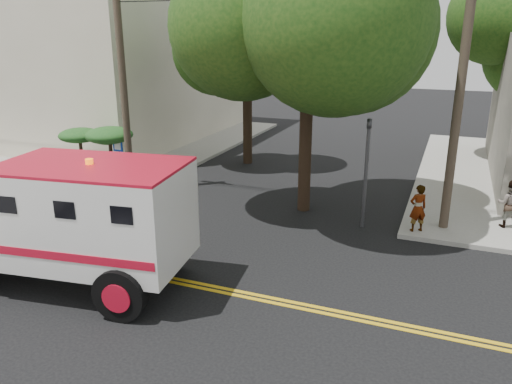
% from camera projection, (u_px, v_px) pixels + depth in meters
% --- Properties ---
extents(ground, '(100.00, 100.00, 0.00)m').
position_uv_depth(ground, '(176.00, 281.00, 12.95)').
color(ground, black).
rests_on(ground, ground).
extents(sidewalk_nw, '(17.00, 17.00, 0.15)m').
position_uv_depth(sidewalk_nw, '(95.00, 139.00, 29.63)').
color(sidewalk_nw, gray).
rests_on(sidewalk_nw, ground).
extents(building_left, '(16.00, 14.00, 10.00)m').
position_uv_depth(building_left, '(76.00, 49.00, 30.10)').
color(building_left, beige).
rests_on(building_left, sidewalk_nw).
extents(utility_pole_left, '(0.28, 0.28, 9.00)m').
position_uv_depth(utility_pole_left, '(123.00, 78.00, 18.85)').
color(utility_pole_left, '#382D23').
rests_on(utility_pole_left, ground).
extents(utility_pole_right, '(0.28, 0.28, 9.00)m').
position_uv_depth(utility_pole_right, '(460.00, 91.00, 14.83)').
color(utility_pole_right, '#382D23').
rests_on(utility_pole_right, ground).
extents(tree_left, '(4.48, 4.20, 7.70)m').
position_uv_depth(tree_left, '(252.00, 42.00, 22.56)').
color(tree_left, black).
rests_on(tree_left, ground).
extents(traffic_signal, '(0.15, 0.18, 3.60)m').
position_uv_depth(traffic_signal, '(367.00, 162.00, 15.88)').
color(traffic_signal, '#3F3F42').
rests_on(traffic_signal, ground).
extents(accessibility_sign, '(0.45, 0.10, 2.02)m').
position_uv_depth(accessibility_sign, '(119.00, 156.00, 20.18)').
color(accessibility_sign, '#3F3F42').
rests_on(accessibility_sign, ground).
extents(palm_planter, '(3.52, 2.63, 2.36)m').
position_uv_depth(palm_planter, '(101.00, 145.00, 20.93)').
color(palm_planter, '#1E3314').
rests_on(palm_planter, sidewalk_nw).
extents(armored_truck, '(7.35, 3.65, 3.21)m').
position_uv_depth(armored_truck, '(62.00, 216.00, 12.34)').
color(armored_truck, silver).
rests_on(armored_truck, ground).
extents(pedestrian_a, '(0.67, 0.60, 1.53)m').
position_uv_depth(pedestrian_a, '(418.00, 208.00, 15.59)').
color(pedestrian_a, gray).
rests_on(pedestrian_a, sidewalk_ne).
extents(pedestrian_b, '(0.81, 0.65, 1.56)m').
position_uv_depth(pedestrian_b, '(509.00, 204.00, 15.93)').
color(pedestrian_b, gray).
rests_on(pedestrian_b, sidewalk_ne).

